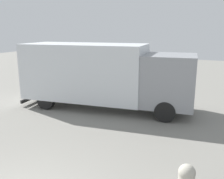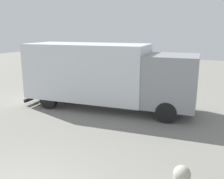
# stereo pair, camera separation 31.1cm
# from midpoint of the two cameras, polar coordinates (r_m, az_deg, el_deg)

# --- Properties ---
(delivery_truck) EXTENTS (8.29, 3.45, 3.03)m
(delivery_truck) POSITION_cam_midpoint_polar(r_m,az_deg,el_deg) (11.79, -2.67, 3.66)
(delivery_truck) COLOR silver
(delivery_truck) RESTS_ON ground
(bollard_near_bench) EXTENTS (0.40, 0.40, 0.70)m
(bollard_near_bench) POSITION_cam_midpoint_polar(r_m,az_deg,el_deg) (6.27, 15.23, -18.90)
(bollard_near_bench) COLOR #B2AD9E
(bollard_near_bench) RESTS_ON ground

